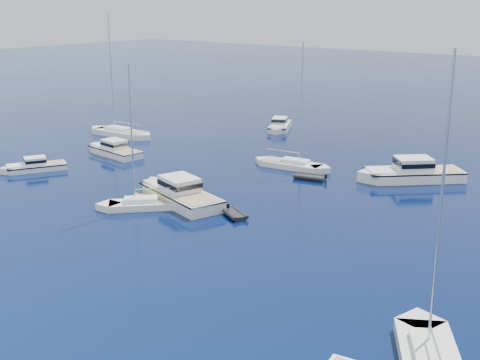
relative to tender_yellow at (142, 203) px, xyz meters
The scene contains 12 objects.
ground 21.59m from the tender_yellow, 51.84° to the right, with size 400.00×400.00×0.00m, color #081C4B.
motor_cruiser_left 18.17m from the tender_yellow, behind, with size 2.35×7.68×2.02m, color white, non-canonical shape.
motor_cruiser_centre 3.50m from the tender_yellow, 46.32° to the left, with size 3.70×12.09×3.17m, color silver, non-canonical shape.
motor_cruiser_far_l 20.43m from the tender_yellow, 146.39° to the left, with size 2.91×9.50×2.49m, color white, non-canonical shape.
motor_cruiser_distant 28.59m from the tender_yellow, 54.15° to the left, with size 3.72×12.17×3.19m, color white, non-canonical shape.
motor_cruiser_horizon 38.35m from the tender_yellow, 104.97° to the left, with size 2.70×8.84×2.32m, color silver, non-canonical shape.
sailboat_mid_l 1.56m from the tender_yellow, 31.92° to the right, with size 2.45×9.42×13.85m, color white, non-canonical shape.
sailboat_centre 20.09m from the tender_yellow, 78.80° to the left, with size 2.60×10.01×14.72m, color silver, non-canonical shape.
sailboat_far_l 31.86m from the tender_yellow, 142.11° to the left, with size 3.08×11.84×17.40m, color white, non-canonical shape.
tender_yellow is the anchor object (origin of this frame).
tender_grey_near 9.65m from the tender_yellow, 14.24° to the left, with size 1.75×3.09×0.95m, color black, non-canonical shape.
tender_grey_far 18.79m from the tender_yellow, 64.64° to the left, with size 1.95×3.54×0.95m, color black, non-canonical shape.
Camera 1 is at (29.50, -22.34, 18.61)m, focal length 47.60 mm.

